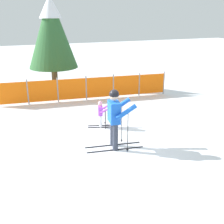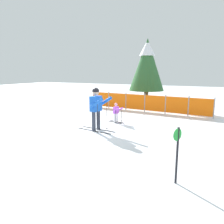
{
  "view_description": "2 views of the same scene",
  "coord_description": "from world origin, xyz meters",
  "px_view_note": "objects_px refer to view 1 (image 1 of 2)",
  "views": [
    {
      "loc": [
        -2.75,
        -7.3,
        3.92
      ],
      "look_at": [
        0.48,
        1.04,
        0.72
      ],
      "focal_mm": 45.0,
      "sensor_mm": 36.0,
      "label": 1
    },
    {
      "loc": [
        4.57,
        -8.05,
        2.53
      ],
      "look_at": [
        0.46,
        0.69,
        0.69
      ],
      "focal_mm": 35.0,
      "sensor_mm": 36.0,
      "label": 2
    }
  ],
  "objects_px": {
    "skier_child": "(101,112)",
    "safety_fence": "(86,88)",
    "conifer_far": "(51,30)",
    "skier_adult": "(115,114)"
  },
  "relations": [
    {
      "from": "safety_fence",
      "to": "conifer_far",
      "type": "height_order",
      "value": "conifer_far"
    },
    {
      "from": "skier_adult",
      "to": "skier_child",
      "type": "xyz_separation_m",
      "value": [
        0.14,
        1.72,
        -0.54
      ]
    },
    {
      "from": "skier_child",
      "to": "safety_fence",
      "type": "height_order",
      "value": "safety_fence"
    },
    {
      "from": "safety_fence",
      "to": "conifer_far",
      "type": "xyz_separation_m",
      "value": [
        -0.88,
        3.26,
        2.45
      ]
    },
    {
      "from": "skier_adult",
      "to": "conifer_far",
      "type": "distance_m",
      "value": 8.58
    },
    {
      "from": "skier_adult",
      "to": "skier_child",
      "type": "relative_size",
      "value": 1.89
    },
    {
      "from": "skier_child",
      "to": "conifer_far",
      "type": "bearing_deg",
      "value": 111.33
    },
    {
      "from": "skier_adult",
      "to": "conifer_far",
      "type": "relative_size",
      "value": 0.38
    },
    {
      "from": "skier_adult",
      "to": "skier_child",
      "type": "bearing_deg",
      "value": 93.12
    },
    {
      "from": "skier_child",
      "to": "conifer_far",
      "type": "xyz_separation_m",
      "value": [
        -0.45,
        6.63,
        2.46
      ]
    }
  ]
}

